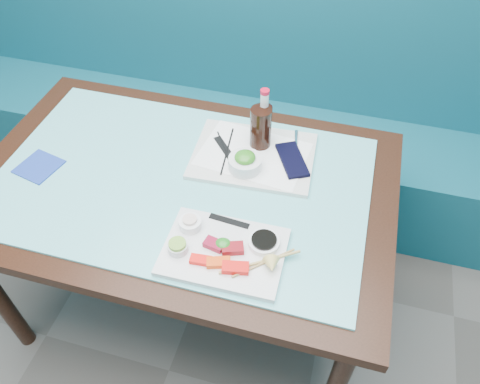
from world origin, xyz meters
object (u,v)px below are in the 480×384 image
(dining_table, at_px, (183,199))
(seaweed_bowl, at_px, (245,163))
(serving_tray, at_px, (253,156))
(blue_napkin, at_px, (39,167))
(cola_glass, at_px, (261,128))
(booth_bench, at_px, (246,119))
(cola_bottle_body, at_px, (263,126))
(sashimi_plate, at_px, (224,252))

(dining_table, distance_m, seaweed_bowl, 0.25)
(serving_tray, distance_m, seaweed_bowl, 0.08)
(blue_napkin, bearing_deg, cola_glass, 22.94)
(serving_tray, height_order, blue_napkin, serving_tray)
(booth_bench, height_order, cola_bottle_body, booth_bench)
(sashimi_plate, bearing_deg, cola_bottle_body, 89.71)
(seaweed_bowl, height_order, cola_bottle_body, cola_bottle_body)
(booth_bench, height_order, blue_napkin, booth_bench)
(seaweed_bowl, relative_size, cola_glass, 0.73)
(cola_bottle_body, xyz_separation_m, blue_napkin, (-0.70, -0.32, -0.08))
(booth_bench, xyz_separation_m, cola_bottle_body, (0.22, -0.59, 0.46))
(booth_bench, bearing_deg, sashimi_plate, -78.41)
(serving_tray, height_order, cola_bottle_body, cola_bottle_body)
(booth_bench, distance_m, blue_napkin, 1.10)
(serving_tray, relative_size, blue_napkin, 3.19)
(booth_bench, xyz_separation_m, cola_glass, (0.21, -0.61, 0.47))
(cola_glass, bearing_deg, seaweed_bowl, -98.75)
(sashimi_plate, bearing_deg, cola_glass, 90.22)
(cola_bottle_body, bearing_deg, booth_bench, 110.19)
(seaweed_bowl, height_order, blue_napkin, seaweed_bowl)
(booth_bench, relative_size, dining_table, 2.14)
(dining_table, height_order, blue_napkin, blue_napkin)
(booth_bench, distance_m, cola_bottle_body, 0.78)
(blue_napkin, bearing_deg, booth_bench, 61.80)
(sashimi_plate, height_order, seaweed_bowl, seaweed_bowl)
(sashimi_plate, relative_size, seaweed_bowl, 3.11)
(dining_table, distance_m, cola_bottle_body, 0.37)
(seaweed_bowl, bearing_deg, blue_napkin, -166.27)
(cola_glass, xyz_separation_m, blue_napkin, (-0.70, -0.30, -0.09))
(cola_glass, bearing_deg, dining_table, -133.04)
(cola_bottle_body, bearing_deg, seaweed_bowl, -98.84)
(dining_table, height_order, serving_tray, serving_tray)
(cola_glass, distance_m, blue_napkin, 0.76)
(sashimi_plate, relative_size, serving_tray, 0.84)
(booth_bench, xyz_separation_m, dining_table, (0.00, -0.84, 0.29))
(sashimi_plate, bearing_deg, booth_bench, 100.63)
(serving_tray, bearing_deg, cola_glass, 76.44)
(serving_tray, distance_m, cola_bottle_body, 0.11)
(booth_bench, relative_size, cola_bottle_body, 18.71)
(booth_bench, relative_size, serving_tray, 7.29)
(seaweed_bowl, bearing_deg, sashimi_plate, -85.01)
(cola_glass, bearing_deg, booth_bench, 109.13)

